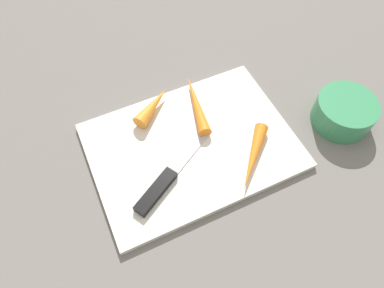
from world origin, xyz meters
TOP-DOWN VIEW (x-y plane):
  - ground_plane at (0.00, 0.00)m, footprint 1.40×1.40m
  - cutting_board at (0.00, 0.00)m, footprint 0.36×0.26m
  - knife at (-0.08, -0.05)m, footprint 0.18×0.12m
  - carrot_medium at (0.08, -0.07)m, footprint 0.11×0.11m
  - carrot_longest at (0.04, 0.07)m, footprint 0.05×0.14m
  - carrot_shortest at (-0.03, 0.10)m, footprint 0.09×0.08m
  - small_bowl at (0.28, -0.06)m, footprint 0.11×0.11m

SIDE VIEW (x-z plane):
  - ground_plane at x=0.00m, z-range 0.00..0.00m
  - cutting_board at x=0.00m, z-range 0.00..0.01m
  - knife at x=-0.08m, z-range 0.01..0.02m
  - carrot_longest at x=0.04m, z-range 0.01..0.04m
  - carrot_medium at x=0.08m, z-range 0.01..0.04m
  - small_bowl at x=0.28m, z-range 0.00..0.05m
  - carrot_shortest at x=-0.03m, z-range 0.01..0.04m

